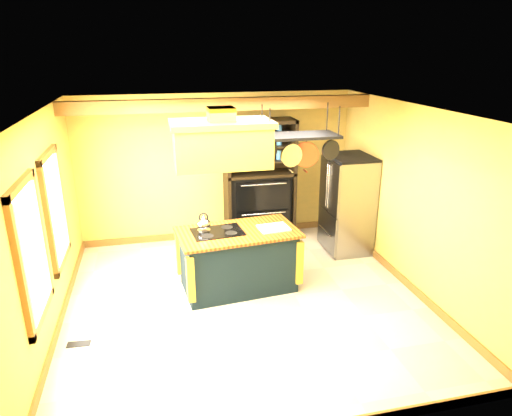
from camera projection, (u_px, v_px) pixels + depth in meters
name	position (u px, v px, depth m)	size (l,w,h in m)	color
floor	(245.00, 301.00, 6.55)	(5.00, 5.00, 0.00)	beige
ceiling	(244.00, 111.00, 5.65)	(5.00, 5.00, 0.00)	white
wall_back	(217.00, 168.00, 8.39)	(5.00, 0.02, 2.70)	gold
wall_front	(306.00, 313.00, 3.80)	(5.00, 0.02, 2.70)	gold
wall_left	(44.00, 229.00, 5.56)	(0.02, 5.00, 2.70)	gold
wall_right	(413.00, 200.00, 6.63)	(0.02, 5.00, 2.70)	gold
ceiling_beam	(222.00, 104.00, 7.25)	(5.00, 0.15, 0.20)	brown
window_near	(32.00, 252.00, 4.82)	(0.06, 1.06, 1.56)	brown
window_far	(56.00, 209.00, 6.11)	(0.06, 1.06, 1.56)	brown
kitchen_island	(238.00, 259.00, 6.79)	(1.83, 1.14, 1.11)	black
range_hood	(222.00, 142.00, 6.16)	(1.37, 0.77, 0.80)	#A88B2A
pot_rack	(299.00, 142.00, 6.41)	(1.15, 0.54, 0.91)	black
refrigerator	(347.00, 206.00, 8.00)	(0.73, 0.86, 1.67)	gray
hutch	(259.00, 194.00, 8.49)	(1.27, 0.58, 2.25)	black
floor_register	(79.00, 344.00, 5.60)	(0.28, 0.12, 0.01)	black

